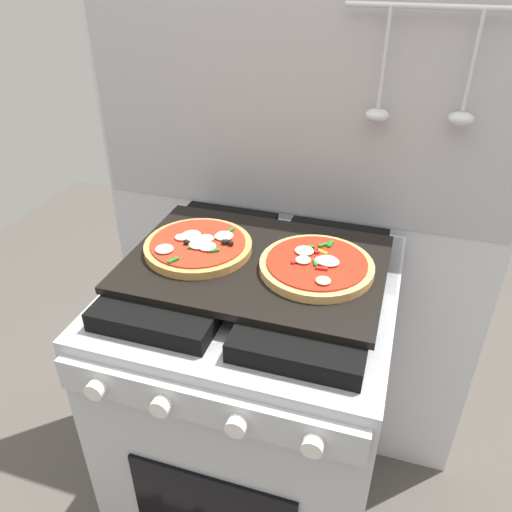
{
  "coord_description": "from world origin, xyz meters",
  "views": [
    {
      "loc": [
        0.27,
        -0.86,
        1.49
      ],
      "look_at": [
        0.0,
        0.0,
        0.93
      ],
      "focal_mm": 35.62,
      "sensor_mm": 36.0,
      "label": 1
    }
  ],
  "objects": [
    {
      "name": "stove",
      "position": [
        -0.0,
        -0.0,
        0.45
      ],
      "size": [
        0.6,
        0.64,
        0.9
      ],
      "color": "#B7BABF",
      "rests_on": "ground_plane"
    },
    {
      "name": "pizza_right",
      "position": [
        0.13,
        0.0,
        0.93
      ],
      "size": [
        0.23,
        0.23,
        0.03
      ],
      "color": "tan",
      "rests_on": "baking_tray"
    },
    {
      "name": "pizza_left",
      "position": [
        -0.13,
        -0.0,
        0.93
      ],
      "size": [
        0.23,
        0.23,
        0.03
      ],
      "color": "#C18947",
      "rests_on": "baking_tray"
    },
    {
      "name": "ground_plane",
      "position": [
        0.0,
        0.0,
        0.0
      ],
      "size": [
        4.0,
        4.0,
        0.0
      ],
      "primitive_type": "plane",
      "color": "#4C4742"
    },
    {
      "name": "baking_tray",
      "position": [
        0.0,
        0.0,
        0.91
      ],
      "size": [
        0.54,
        0.38,
        0.02
      ],
      "primitive_type": "cube",
      "color": "black",
      "rests_on": "stove"
    },
    {
      "name": "kitchen_backsplash",
      "position": [
        0.0,
        0.33,
        0.79
      ],
      "size": [
        1.1,
        0.08,
        1.55
      ],
      "color": "silver",
      "rests_on": "ground_plane"
    }
  ]
}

